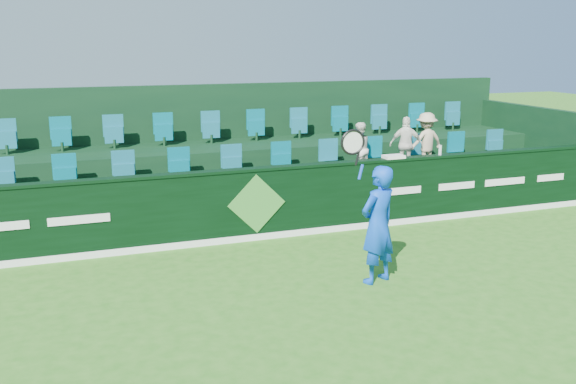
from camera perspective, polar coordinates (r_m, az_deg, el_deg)
name	(u,v)px	position (r m, az deg, el deg)	size (l,w,h in m)	color
ground	(346,326)	(8.54, 5.17, -11.80)	(60.00, 60.00, 0.00)	#296A19
sponsor_hoarding	(255,204)	(11.85, -2.95, -1.05)	(16.00, 0.25, 1.35)	black
stand_tier_front	(239,204)	(12.94, -4.38, -1.08)	(16.00, 2.00, 0.80)	black
stand_tier_back	(216,174)	(14.67, -6.41, 1.62)	(16.00, 1.80, 1.30)	black
stand_rear	(211,146)	(15.00, -6.87, 4.06)	(16.00, 4.10, 2.60)	black
seat_row_front	(233,166)	(13.16, -4.91, 2.28)	(13.50, 0.50, 0.60)	#156174
seat_row_back	(212,131)	(14.80, -6.79, 5.44)	(13.50, 0.50, 0.60)	#156174
tennis_player	(378,224)	(9.76, 7.97, -2.82)	(1.12, 0.64, 2.44)	blue
spectator_left	(359,149)	(13.69, 6.31, 3.82)	(0.55, 0.43, 1.13)	white
spectator_middle	(406,144)	(14.22, 10.45, 4.19)	(0.71, 0.29, 1.21)	white
spectator_right	(426,142)	(14.47, 12.16, 4.40)	(0.82, 0.47, 1.28)	#C2AD89
towel	(394,157)	(12.81, 9.37, 3.12)	(0.40, 0.26, 0.06)	white
drinks_bottle	(440,150)	(13.34, 13.37, 3.65)	(0.06, 0.06, 0.20)	silver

